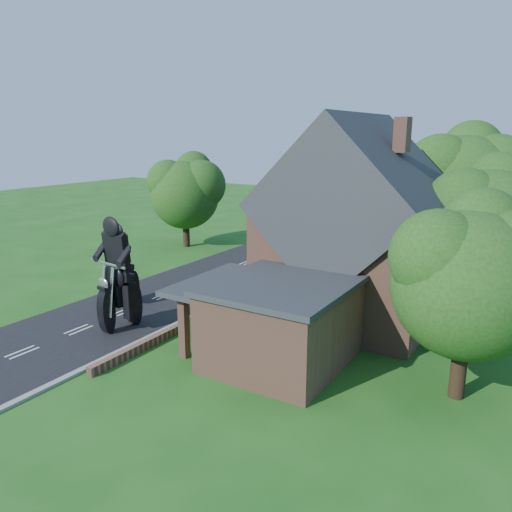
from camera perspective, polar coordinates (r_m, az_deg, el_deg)
The scene contains 19 objects.
ground at distance 27.70m, azimuth -14.78°, elevation -6.16°, with size 120.00×120.00×0.00m, color #1B5016.
road at distance 27.70m, azimuth -14.79°, elevation -6.14°, with size 7.00×80.00×0.02m, color black.
kerb at distance 25.29m, azimuth -9.01°, elevation -7.68°, with size 0.30×80.00×0.12m, color gray.
garden_wall at distance 28.62m, azimuth -1.49°, elevation -4.61°, with size 0.30×22.00×0.40m, color #8C5B47.
house at distance 25.72m, azimuth 11.34°, elevation 2.54°, with size 9.54×8.64×10.24m.
annex at distance 20.71m, azimuth 2.65°, elevation -7.42°, with size 7.05×5.94×3.44m.
tree_annex_side at distance 18.49m, azimuth 24.28°, elevation -1.76°, with size 5.64×5.20×7.48m.
tree_house_right at distance 26.75m, azimuth 25.92°, elevation 3.68°, with size 6.51×6.00×8.40m.
tree_behind_house at distance 34.34m, azimuth 23.41°, elevation 7.67°, with size 7.81×7.20×10.08m.
tree_behind_left at distance 36.69m, azimuth 14.20°, elevation 7.94°, with size 6.94×6.40×9.16m.
tree_far_road at distance 41.34m, azimuth -7.64°, elevation 7.62°, with size 6.08×5.60×7.84m.
shrub_a at distance 23.41m, azimuth -7.55°, elevation -8.15°, with size 0.90×0.90×1.10m, color #133B15.
shrub_b at distance 25.25m, azimuth -3.96°, elevation -6.38°, with size 0.90×0.90×1.10m, color #133B15.
shrub_c at distance 27.20m, azimuth -0.88°, elevation -4.83°, with size 0.90×0.90×1.10m, color #133B15.
shrub_d at distance 31.33m, azimuth 4.05°, elevation -2.32°, with size 0.90×0.90×1.10m, color #133B15.
shrub_e at distance 33.49m, azimuth 6.04°, elevation -1.29°, with size 0.90×0.90×1.10m, color #133B15.
shrub_f at distance 35.69m, azimuth 7.79°, elevation -0.39°, with size 0.90×0.90×1.10m, color #133B15.
motorcycle_lead at distance 25.17m, azimuth -15.24°, elevation -6.24°, with size 0.45×1.79×1.66m, color black, non-canonical shape.
motorcycle_follow at distance 28.66m, azimuth -14.89°, elevation -4.04°, with size 0.37×1.48×1.38m, color black, non-canonical shape.
Camera 1 is at (19.19, -17.69, 9.30)m, focal length 35.00 mm.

